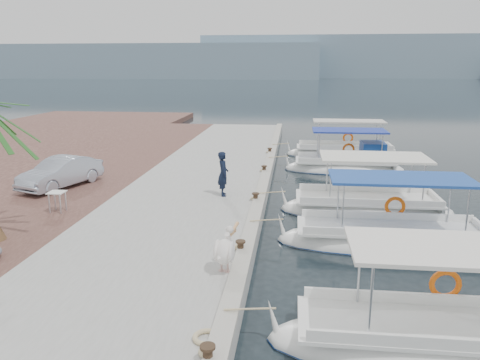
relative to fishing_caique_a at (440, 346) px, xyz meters
name	(u,v)px	position (x,y,z in m)	size (l,w,h in m)	color
ground	(262,227)	(-4.04, 6.94, -0.13)	(400.00, 400.00, 0.00)	black
concrete_quay	(205,183)	(-7.04, 11.94, 0.12)	(6.00, 40.00, 0.50)	#989893
quay_curb	(265,178)	(-4.26, 11.94, 0.43)	(0.44, 40.00, 0.12)	#A5A092
cobblestone_strip	(101,180)	(-12.04, 11.94, 0.12)	(4.00, 40.00, 0.50)	#4F2F29
distant_hills	(361,60)	(25.57, 208.44, 7.49)	(330.00, 60.00, 18.00)	#748DA0
fishing_caique_a	(440,346)	(0.00, 0.00, 0.00)	(6.90, 2.11, 2.83)	white
fishing_caique_b	(390,242)	(0.09, 5.68, 0.00)	(7.09, 2.15, 2.83)	white
fishing_caique_c	(366,210)	(-0.15, 9.08, 0.00)	(6.60, 2.48, 2.83)	white
fishing_caique_d	(346,167)	(-0.15, 16.45, 0.07)	(6.38, 2.29, 2.83)	white
fishing_caique_e	(344,154)	(0.16, 20.77, 0.00)	(7.22, 2.09, 2.83)	white
mooring_bollards	(256,196)	(-4.39, 8.44, 0.57)	(0.28, 20.28, 0.33)	black
pelican	(225,250)	(-4.63, 2.16, 0.94)	(0.63, 1.41, 1.09)	tan
fisherman	(223,174)	(-5.73, 9.13, 1.26)	(0.64, 0.42, 1.77)	black
parked_car	(61,172)	(-12.76, 9.66, 1.00)	(1.33, 3.81, 1.26)	#A6AEBD
folding_table	(57,198)	(-11.21, 6.32, 0.90)	(0.55, 0.55, 0.73)	silver
rope_coil	(206,337)	(-4.54, -0.88, 0.42)	(0.54, 0.54, 0.10)	#C6B284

